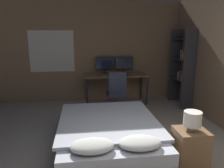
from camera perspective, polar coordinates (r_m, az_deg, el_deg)
The scene contains 11 objects.
wall_back at distance 6.11m, azimuth -0.06°, elevation 8.49°, with size 12.00×0.08×2.70m.
bed at distance 3.60m, azimuth -0.78°, elevation -13.18°, with size 1.57×2.05×0.54m.
nightstand at distance 3.29m, azimuth 19.68°, elevation -15.74°, with size 0.42×0.38×0.57m.
bedside_lamp at distance 3.11m, azimuth 20.30°, elevation -8.56°, with size 0.23×0.23×0.26m.
desk at distance 5.80m, azimuth 1.03°, elevation 1.69°, with size 1.66×0.68×0.78m.
monitor_left at distance 5.95m, azimuth -1.85°, elevation 5.25°, with size 0.50×0.16×0.44m.
monitor_right at distance 6.03m, azimuth 3.19°, elevation 5.34°, with size 0.50×0.16×0.44m.
keyboard at distance 5.56m, azimuth 1.40°, elevation 2.17°, with size 0.36×0.13×0.02m.
computer_mouse at distance 5.60m, azimuth 4.12°, elevation 2.33°, with size 0.07×0.05×0.04m.
office_chair at distance 5.10m, azimuth 1.20°, elevation -3.36°, with size 0.52×0.52×1.00m.
bookshelf at distance 5.81m, azimuth 18.15°, elevation 4.53°, with size 0.31×0.79×1.94m.
Camera 1 is at (-0.83, -1.90, 1.82)m, focal length 35.00 mm.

